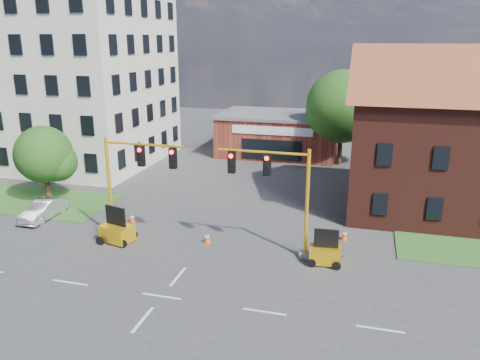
{
  "coord_description": "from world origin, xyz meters",
  "views": [
    {
      "loc": [
        8.76,
        -18.01,
        11.75
      ],
      "look_at": [
        1.14,
        10.0,
        2.96
      ],
      "focal_mm": 35.0,
      "sensor_mm": 36.0,
      "label": 1
    }
  ],
  "objects": [
    {
      "name": "lane_markings",
      "position": [
        0.0,
        -3.0,
        0.01
      ],
      "size": [
        60.0,
        36.0,
        0.01
      ],
      "primitive_type": null,
      "color": "silver",
      "rests_on": "ground"
    },
    {
      "name": "signal_mast_east",
      "position": [
        4.36,
        6.0,
        3.92
      ],
      "size": [
        5.3,
        0.6,
        6.2
      ],
      "color": "gray",
      "rests_on": "ground"
    },
    {
      "name": "ground",
      "position": [
        0.0,
        0.0,
        0.0
      ],
      "size": [
        120.0,
        120.0,
        0.0
      ],
      "primitive_type": "plane",
      "color": "#3A3A3C",
      "rests_on": "ground"
    },
    {
      "name": "cone_a",
      "position": [
        -4.49,
        5.91,
        0.34
      ],
      "size": [
        0.4,
        0.4,
        0.7
      ],
      "color": "#EE490C",
      "rests_on": "ground"
    },
    {
      "name": "brick_shop",
      "position": [
        0.0,
        29.98,
        2.16
      ],
      "size": [
        12.4,
        8.4,
        4.3
      ],
      "color": "maroon",
      "rests_on": "ground"
    },
    {
      "name": "trailer_west",
      "position": [
        -5.19,
        5.07,
        0.67
      ],
      "size": [
        2.15,
        1.7,
        2.15
      ],
      "rotation": [
        0.0,
        0.0,
        -0.26
      ],
      "color": "yellow",
      "rests_on": "ground"
    },
    {
      "name": "signal_mast_west",
      "position": [
        -4.36,
        6.0,
        3.92
      ],
      "size": [
        5.3,
        0.6,
        6.2
      ],
      "color": "gray",
      "rests_on": "ground"
    },
    {
      "name": "cone_d",
      "position": [
        8.0,
        8.93,
        0.34
      ],
      "size": [
        0.4,
        0.4,
        0.7
      ],
      "color": "#EE490C",
      "rests_on": "ground"
    },
    {
      "name": "pickup_white",
      "position": [
        11.84,
        13.71,
        0.75
      ],
      "size": [
        5.89,
        3.87,
        1.51
      ],
      "primitive_type": "imported",
      "rotation": [
        0.0,
        0.0,
        1.85
      ],
      "color": "silver",
      "rests_on": "ground"
    },
    {
      "name": "tree_large",
      "position": [
        6.85,
        27.08,
        5.4
      ],
      "size": [
        7.22,
        6.88,
        9.08
      ],
      "color": "#352113",
      "rests_on": "ground"
    },
    {
      "name": "sedan_silver_front",
      "position": [
        -11.91,
        7.17,
        0.64
      ],
      "size": [
        1.45,
        3.93,
        1.28
      ],
      "primitive_type": "imported",
      "rotation": [
        0.0,
        0.0,
        0.02
      ],
      "color": "#A2A5AA",
      "rests_on": "ground"
    },
    {
      "name": "tree_nw_front",
      "position": [
        -13.79,
        10.58,
        3.43
      ],
      "size": [
        4.43,
        4.21,
        5.69
      ],
      "color": "#352113",
      "rests_on": "ground"
    },
    {
      "name": "office_block",
      "position": [
        -20.0,
        21.9,
        10.31
      ],
      "size": [
        18.4,
        15.4,
        20.6
      ],
      "color": "silver",
      "rests_on": "ground"
    },
    {
      "name": "cone_b",
      "position": [
        -5.76,
        8.04,
        0.34
      ],
      "size": [
        0.4,
        0.4,
        0.7
      ],
      "color": "#EE490C",
      "rests_on": "ground"
    },
    {
      "name": "cone_c",
      "position": [
        0.1,
        6.32,
        0.34
      ],
      "size": [
        0.4,
        0.4,
        0.7
      ],
      "color": "#EE490C",
      "rests_on": "ground"
    },
    {
      "name": "trailer_east",
      "position": [
        7.17,
        5.48,
        0.6
      ],
      "size": [
        1.75,
        1.22,
        1.92
      ],
      "rotation": [
        0.0,
        0.0,
        0.06
      ],
      "color": "yellow",
      "rests_on": "ground"
    }
  ]
}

